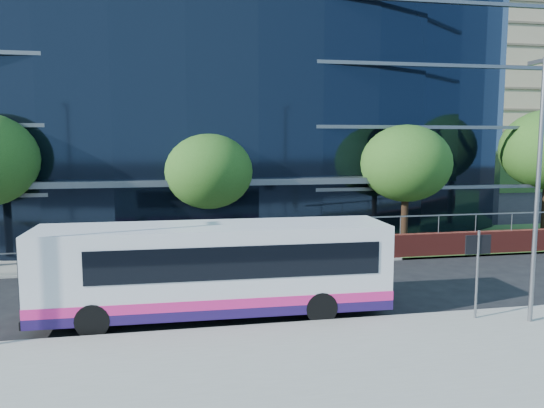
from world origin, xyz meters
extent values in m
plane|color=black|center=(0.00, 0.00, 0.00)|extent=(200.00, 200.00, 0.00)
cube|color=gray|center=(0.00, -5.00, 0.07)|extent=(80.00, 8.00, 0.15)
cube|color=gray|center=(0.00, -1.00, 0.08)|extent=(80.00, 0.25, 0.16)
cube|color=gold|center=(0.00, -0.80, 0.01)|extent=(80.00, 0.08, 0.01)
cube|color=gold|center=(0.00, -0.65, 0.01)|extent=(80.00, 0.08, 0.01)
cube|color=gray|center=(-6.00, 11.00, 0.05)|extent=(50.00, 8.00, 0.10)
cube|color=black|center=(-4.00, 24.00, 8.00)|extent=(38.00, 16.00, 16.00)
cube|color=#595E66|center=(-4.00, 9.50, 3.70)|extent=(22.00, 1.20, 0.30)
cube|color=slate|center=(-8.00, 7.00, 1.05)|extent=(24.00, 0.05, 0.05)
cube|color=slate|center=(-8.00, 7.00, 0.60)|extent=(24.00, 0.05, 0.05)
cylinder|color=slate|center=(-8.00, 7.00, 0.55)|extent=(0.04, 0.04, 1.10)
cube|color=#2D511E|center=(32.00, 56.00, 2.00)|extent=(60.00, 42.00, 4.00)
cube|color=tan|center=(32.00, 58.00, 17.00)|extent=(50.00, 12.00, 26.00)
cylinder|color=slate|center=(4.50, -1.60, 1.55)|extent=(0.08, 0.08, 2.80)
cube|color=black|center=(4.50, -1.58, 2.50)|extent=(0.85, 0.06, 0.60)
cylinder|color=black|center=(-3.00, 9.50, 1.43)|extent=(0.36, 0.36, 2.86)
ellipsoid|color=#1E4012|center=(-3.00, 9.50, 4.23)|extent=(4.29, 4.29, 3.65)
cylinder|color=black|center=(7.00, 9.00, 1.54)|extent=(0.36, 0.36, 3.08)
ellipsoid|color=#1E4012|center=(7.00, 9.00, 4.55)|extent=(4.62, 4.62, 3.93)
cylinder|color=black|center=(24.00, 40.00, 1.54)|extent=(0.36, 0.36, 3.08)
ellipsoid|color=#1E4012|center=(24.00, 40.00, 4.55)|extent=(4.62, 4.62, 3.93)
cylinder|color=black|center=(40.00, 42.00, 1.43)|extent=(0.36, 0.36, 2.86)
ellipsoid|color=#1E4012|center=(40.00, 42.00, 4.23)|extent=(4.29, 4.29, 3.65)
cylinder|color=slate|center=(6.00, -2.20, 4.15)|extent=(0.14, 0.14, 8.00)
cube|color=slate|center=(6.00, -1.85, 8.05)|extent=(0.15, 0.70, 0.12)
cube|color=silver|center=(-3.52, 0.47, 1.70)|extent=(11.18, 2.74, 2.68)
cube|color=#221148|center=(-3.52, 0.47, 0.51)|extent=(11.20, 2.79, 0.30)
cube|color=#DE2074|center=(-3.52, 0.47, 0.81)|extent=(11.20, 2.79, 0.30)
cube|color=black|center=(-2.92, 0.46, 2.08)|extent=(8.95, 2.75, 1.01)
cube|color=black|center=(-9.12, 0.58, 1.82)|extent=(0.12, 2.18, 1.57)
cube|color=black|center=(-9.13, 0.58, 2.75)|extent=(0.14, 2.08, 0.40)
cube|color=yellow|center=(-9.16, 0.83, 2.75)|extent=(0.06, 1.11, 0.22)
cube|color=black|center=(-9.12, 0.58, 0.46)|extent=(0.15, 2.43, 0.24)
cylinder|color=black|center=(-7.19, -0.60, 0.51)|extent=(1.02, 0.32, 1.01)
cylinder|color=black|center=(-0.31, -0.73, 0.51)|extent=(1.02, 0.32, 1.01)
camera|label=1|loc=(-4.90, -16.26, 5.74)|focal=35.00mm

